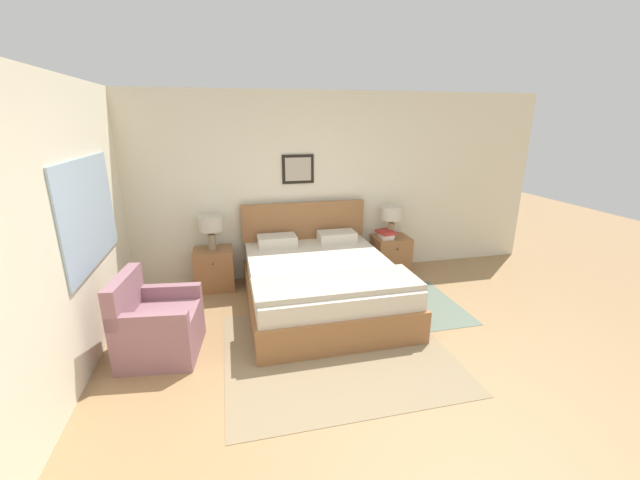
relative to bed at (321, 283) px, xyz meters
The scene contains 14 objects.
ground_plane 1.84m from the bed, 88.36° to the right, with size 16.00×16.00×0.00m, color #99754C.
wall_back 1.53m from the bed, 87.46° to the left, with size 7.23×0.09×2.60m.
wall_left 2.61m from the bed, behind, with size 0.08×5.35×2.60m.
area_rug_main 1.06m from the bed, 94.85° to the right, with size 2.19×1.94×0.01m.
area_rug_bedside 1.35m from the bed, 11.51° to the right, with size 0.78×1.28×0.01m.
bed is the anchor object (origin of this frame).
armchair 1.91m from the bed, 160.46° to the right, with size 0.79×0.81×0.83m.
nightstand_near_window 1.55m from the bed, 146.24° to the left, with size 0.51×0.46×0.55m.
nightstand_by_door 1.55m from the bed, 33.76° to the left, with size 0.51×0.46×0.55m.
table_lamp_near_window 1.67m from the bed, 145.33° to the left, with size 0.33×0.33×0.46m.
table_lamp_by_door 1.67m from the bed, 34.69° to the left, with size 0.33×0.33×0.46m.
book_thick_bottom 1.45m from the bed, 34.89° to the left, with size 0.17×0.24×0.03m.
book_hardcover_middle 1.46m from the bed, 34.89° to the left, with size 0.17×0.26×0.04m.
book_novel_upper 1.47m from the bed, 34.89° to the left, with size 0.25×0.31×0.04m.
Camera 1 is at (-1.09, -2.49, 2.23)m, focal length 22.00 mm.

